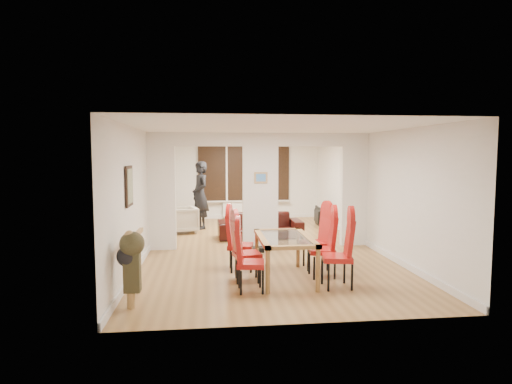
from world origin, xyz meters
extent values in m
cube|color=olive|center=(0.00, 0.00, 0.00)|extent=(5.00, 9.00, 0.01)
cube|color=white|center=(0.00, 0.00, 1.30)|extent=(5.00, 0.18, 2.60)
cube|color=black|center=(0.00, 4.44, 1.50)|extent=(3.00, 0.08, 1.80)
cube|color=white|center=(0.00, 4.40, 0.30)|extent=(1.40, 0.08, 0.50)
sphere|color=orange|center=(0.30, 3.30, 2.15)|extent=(0.36, 0.36, 0.36)
cube|color=gray|center=(-2.47, -2.40, 1.60)|extent=(0.04, 0.52, 0.67)
cube|color=#4C8CD8|center=(0.00, -0.10, 1.60)|extent=(0.30, 0.03, 0.25)
imported|color=black|center=(0.13, 1.10, 0.31)|extent=(2.15, 0.90, 0.62)
imported|color=#BCB39F|center=(-1.88, 2.01, 0.35)|extent=(0.91, 0.93, 0.70)
imported|color=black|center=(-1.40, 2.62, 0.96)|extent=(0.83, 0.70, 1.92)
imported|color=black|center=(2.00, 2.69, 0.28)|extent=(0.97, 0.16, 0.56)
cylinder|color=#143F19|center=(0.54, 2.22, 0.35)|extent=(0.07, 0.07, 0.27)
imported|color=black|center=(0.22, 2.29, 0.25)|extent=(0.21, 0.21, 0.05)
camera|label=1|loc=(-1.17, -9.60, 2.12)|focal=30.00mm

